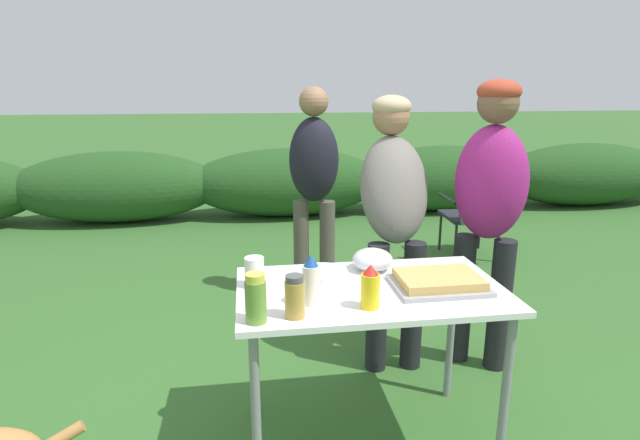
{
  "coord_description": "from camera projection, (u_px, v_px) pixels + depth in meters",
  "views": [
    {
      "loc": [
        -0.49,
        -1.87,
        1.54
      ],
      "look_at": [
        -0.13,
        0.55,
        0.89
      ],
      "focal_mm": 28.0,
      "sensor_mm": 36.0,
      "label": 1
    }
  ],
  "objects": [
    {
      "name": "ground_plane",
      "position": [
        366.0,
        440.0,
        2.26
      ],
      "size": [
        60.0,
        60.0,
        0.0
      ],
      "primitive_type": "plane",
      "color": "#336028"
    },
    {
      "name": "mixing_bowl",
      "position": [
        373.0,
        260.0,
        2.25
      ],
      "size": [
        0.18,
        0.18,
        0.1
      ],
      "primitive_type": "ellipsoid",
      "color": "silver",
      "rests_on": "folding_table"
    },
    {
      "name": "paper_cup_stack",
      "position": [
        254.0,
        272.0,
        2.06
      ],
      "size": [
        0.08,
        0.08,
        0.13
      ],
      "primitive_type": "cylinder",
      "color": "white",
      "rests_on": "folding_table"
    },
    {
      "name": "folding_table",
      "position": [
        370.0,
        304.0,
        2.08
      ],
      "size": [
        1.1,
        0.64,
        0.74
      ],
      "color": "white",
      "rests_on": "ground"
    },
    {
      "name": "standing_person_in_dark_puffer",
      "position": [
        490.0,
        198.0,
        2.64
      ],
      "size": [
        0.46,
        0.44,
        1.58
      ],
      "rotation": [
        0.0,
        0.0,
        -0.62
      ],
      "color": "black",
      "rests_on": "ground"
    },
    {
      "name": "camp_chair_green_behind_table",
      "position": [
        475.0,
        210.0,
        4.5
      ],
      "size": [
        0.5,
        0.61,
        0.83
      ],
      "rotation": [
        0.0,
        0.0,
        -0.04
      ],
      "color": "#232328",
      "rests_on": "ground"
    },
    {
      "name": "relish_jar",
      "position": [
        256.0,
        299.0,
        1.74
      ],
      "size": [
        0.08,
        0.08,
        0.18
      ],
      "color": "olive",
      "rests_on": "folding_table"
    },
    {
      "name": "standing_person_in_gray_fleece",
      "position": [
        394.0,
        204.0,
        2.71
      ],
      "size": [
        0.38,
        0.48,
        1.5
      ],
      "rotation": [
        0.0,
        0.0,
        -0.02
      ],
      "color": "black",
      "rests_on": "ground"
    },
    {
      "name": "food_tray",
      "position": [
        439.0,
        282.0,
        2.06
      ],
      "size": [
        0.37,
        0.28,
        0.06
      ],
      "color": "#9E9EA3",
      "rests_on": "folding_table"
    },
    {
      "name": "shrub_hedge",
      "position": [
        288.0,
        182.0,
        6.12
      ],
      "size": [
        14.4,
        0.9,
        0.83
      ],
      "color": "#234C1E",
      "rests_on": "ground"
    },
    {
      "name": "spice_jar",
      "position": [
        295.0,
        297.0,
        1.78
      ],
      "size": [
        0.07,
        0.07,
        0.16
      ],
      "color": "#B2893D",
      "rests_on": "folding_table"
    },
    {
      "name": "mustard_bottle",
      "position": [
        370.0,
        287.0,
        1.86
      ],
      "size": [
        0.07,
        0.07,
        0.17
      ],
      "color": "yellow",
      "rests_on": "folding_table"
    },
    {
      "name": "standing_person_in_red_jacket",
      "position": [
        314.0,
        176.0,
        3.57
      ],
      "size": [
        0.4,
        0.32,
        1.55
      ],
      "rotation": [
        0.0,
        0.0,
        -0.21
      ],
      "color": "#4C473D",
      "rests_on": "ground"
    },
    {
      "name": "plate_stack",
      "position": [
        323.0,
        275.0,
        2.16
      ],
      "size": [
        0.21,
        0.21,
        0.04
      ],
      "primitive_type": "cylinder",
      "color": "white",
      "rests_on": "folding_table"
    },
    {
      "name": "mayo_bottle",
      "position": [
        311.0,
        281.0,
        1.89
      ],
      "size": [
        0.07,
        0.07,
        0.2
      ],
      "color": "silver",
      "rests_on": "folding_table"
    }
  ]
}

